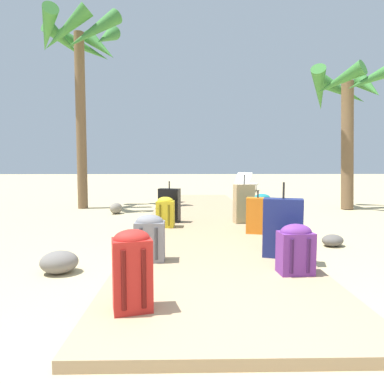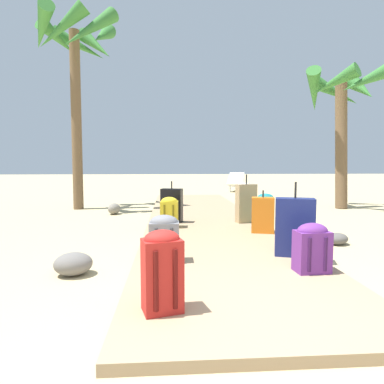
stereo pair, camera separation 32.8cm
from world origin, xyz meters
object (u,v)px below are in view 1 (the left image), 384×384
at_px(lounge_chair, 246,183).
at_px(suitcase_navy, 283,228).
at_px(palm_tree_far_left, 81,53).
at_px(backpack_teal, 262,210).
at_px(suitcase_tan, 244,204).
at_px(backpack_red, 132,268).
at_px(backpack_yellow, 165,211).
at_px(backpack_purple, 296,248).
at_px(suitcase_orange, 258,215).
at_px(suitcase_black, 169,205).
at_px(backpack_grey, 150,237).
at_px(palm_tree_far_right, 347,101).

bearing_deg(lounge_chair, suitcase_navy, -98.12).
bearing_deg(palm_tree_far_left, backpack_teal, -38.11).
bearing_deg(suitcase_tan, lounge_chair, 79.18).
height_order(backpack_red, palm_tree_far_left, palm_tree_far_left).
bearing_deg(backpack_teal, backpack_yellow, 177.54).
height_order(backpack_purple, palm_tree_far_left, palm_tree_far_left).
bearing_deg(suitcase_navy, suitcase_orange, 90.20).
bearing_deg(suitcase_navy, palm_tree_far_left, 127.64).
xyz_separation_m(backpack_teal, palm_tree_far_left, (-3.85, 3.02, 3.49)).
xyz_separation_m(suitcase_tan, suitcase_black, (-1.35, 0.11, -0.04)).
xyz_separation_m(suitcase_orange, suitcase_black, (-1.40, 1.01, 0.03)).
distance_m(backpack_purple, suitcase_orange, 1.87).
xyz_separation_m(backpack_grey, suitcase_navy, (1.50, 0.12, 0.07)).
relative_size(suitcase_tan, palm_tree_far_right, 0.24).
bearing_deg(backpack_purple, backpack_grey, 162.65).
height_order(suitcase_tan, suitcase_orange, suitcase_tan).
bearing_deg(suitcase_orange, palm_tree_far_right, 48.21).
bearing_deg(backpack_grey, palm_tree_far_right, 46.66).
relative_size(backpack_teal, lounge_chair, 0.34).
distance_m(backpack_purple, palm_tree_far_left, 7.38).
height_order(backpack_yellow, palm_tree_far_left, palm_tree_far_left).
relative_size(backpack_red, lounge_chair, 0.36).
distance_m(backpack_purple, backpack_red, 1.65).
distance_m(suitcase_tan, suitcase_navy, 2.19).
height_order(suitcase_black, lounge_chair, suitcase_black).
height_order(backpack_purple, palm_tree_far_right, palm_tree_far_right).
bearing_deg(backpack_yellow, backpack_teal, -2.46).
bearing_deg(suitcase_black, suitcase_orange, -35.69).
bearing_deg(palm_tree_far_left, backpack_yellow, -52.89).
xyz_separation_m(backpack_purple, suitcase_tan, (-0.02, 2.77, 0.09)).
bearing_deg(lounge_chair, palm_tree_far_left, -135.04).
xyz_separation_m(backpack_yellow, backpack_red, (-0.05, -3.18, 0.05)).
relative_size(backpack_purple, backpack_teal, 0.86).
bearing_deg(suitcase_tan, suitcase_navy, -88.46).
distance_m(suitcase_tan, suitcase_black, 1.35).
height_order(backpack_grey, palm_tree_far_left, palm_tree_far_left).
distance_m(suitcase_orange, suitcase_navy, 1.30).
bearing_deg(palm_tree_far_left, suitcase_orange, -43.40).
bearing_deg(backpack_purple, suitcase_black, 115.33).
bearing_deg(palm_tree_far_right, suitcase_black, -152.51).
distance_m(suitcase_black, lounge_chair, 8.07).
bearing_deg(lounge_chair, palm_tree_far_right, -74.36).
bearing_deg(backpack_red, suitcase_black, 88.59).
xyz_separation_m(suitcase_orange, lounge_chair, (1.41, 8.57, -0.03)).
distance_m(backpack_grey, palm_tree_far_left, 6.41).
distance_m(backpack_teal, suitcase_navy, 1.76).
distance_m(backpack_teal, backpack_red, 3.53).
relative_size(backpack_yellow, palm_tree_far_right, 0.14).
xyz_separation_m(backpack_red, suitcase_black, (0.09, 3.66, -0.01)).
xyz_separation_m(suitcase_tan, palm_tree_far_left, (-3.63, 2.59, 3.44)).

